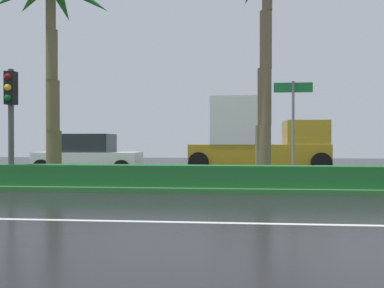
{
  "coord_description": "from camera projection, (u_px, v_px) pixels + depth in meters",
  "views": [
    {
      "loc": [
        -1.46,
        -5.69,
        1.46
      ],
      "look_at": [
        -2.93,
        10.0,
        1.32
      ],
      "focal_mm": 40.84,
      "sensor_mm": 36.0,
      "label": 1
    }
  ],
  "objects": [
    {
      "name": "ground_plane",
      "position": [
        277.0,
        185.0,
        14.51
      ],
      "size": [
        90.0,
        42.0,
        0.1
      ],
      "primitive_type": "cube",
      "color": "black"
    },
    {
      "name": "car_in_traffic_leading",
      "position": [
        87.0,
        155.0,
        18.31
      ],
      "size": [
        4.3,
        2.02,
        1.72
      ],
      "color": "white",
      "rests_on": "ground_plane"
    },
    {
      "name": "near_lane_divider_stripe",
      "position": [
        317.0,
        224.0,
        7.54
      ],
      "size": [
        81.0,
        0.14,
        0.01
      ],
      "primitive_type": "cube",
      "color": "white",
      "rests_on": "ground_plane"
    },
    {
      "name": "median_strip",
      "position": [
        280.0,
        185.0,
        13.51
      ],
      "size": [
        85.5,
        4.0,
        0.15
      ],
      "primitive_type": "cube",
      "color": "#2D6B33",
      "rests_on": "ground_plane"
    },
    {
      "name": "traffic_signal_median_left",
      "position": [
        11.0,
        105.0,
        12.63
      ],
      "size": [
        0.28,
        0.43,
        3.37
      ],
      "color": "#4C4C47",
      "rests_on": "median_strip"
    },
    {
      "name": "palm_tree_mid_left",
      "position": [
        50.0,
        6.0,
        13.98
      ],
      "size": [
        3.97,
        3.94,
        7.02
      ],
      "color": "brown",
      "rests_on": "median_strip"
    },
    {
      "name": "box_truck_lead",
      "position": [
        256.0,
        138.0,
        20.55
      ],
      "size": [
        6.4,
        2.64,
        3.46
      ],
      "color": "#B28C1E",
      "rests_on": "ground_plane"
    },
    {
      "name": "median_hedge",
      "position": [
        285.0,
        176.0,
        12.11
      ],
      "size": [
        76.5,
        0.7,
        0.6
      ],
      "color": "#1E6028",
      "rests_on": "median_strip"
    },
    {
      "name": "street_name_sign",
      "position": [
        293.0,
        119.0,
        12.5
      ],
      "size": [
        1.1,
        0.08,
        3.0
      ],
      "color": "slate",
      "rests_on": "median_strip"
    }
  ]
}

